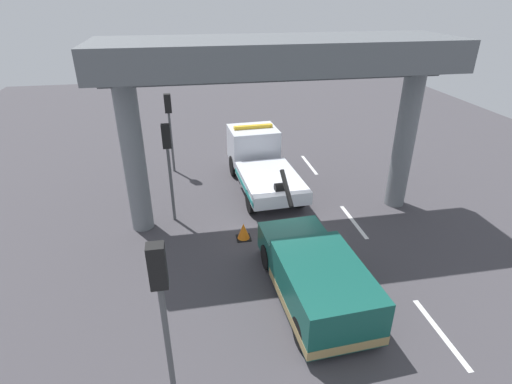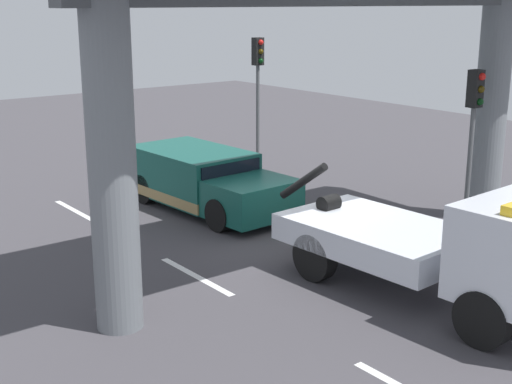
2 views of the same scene
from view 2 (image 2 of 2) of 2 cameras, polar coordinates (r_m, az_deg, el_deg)
name	(u,v)px [view 2 (image 2 of 2)]	position (r m, az deg, el deg)	size (l,w,h in m)	color
ground_plane	(302,249)	(16.78, 3.75, -4.58)	(60.00, 40.00, 0.10)	#423F44
lane_stripe_west	(76,211)	(20.12, -14.21, -1.51)	(2.60, 0.16, 0.01)	silver
lane_stripe_mid	(196,276)	(15.07, -4.84, -6.73)	(2.60, 0.16, 0.01)	silver
tow_truck_white	(460,247)	(13.67, 16.02, -4.24)	(7.31, 2.70, 2.46)	silver
towed_van_green	(205,181)	(19.65, -4.14, 0.88)	(5.30, 2.45, 1.58)	#145147
traffic_light_near	(258,74)	(23.92, 0.17, 9.40)	(0.39, 0.32, 4.42)	#515456
traffic_light_far	(474,115)	(18.08, 17.07, 5.95)	(0.39, 0.32, 4.00)	#515456
traffic_cone_orange	(339,219)	(17.97, 6.71, -2.13)	(0.53, 0.53, 0.64)	orange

